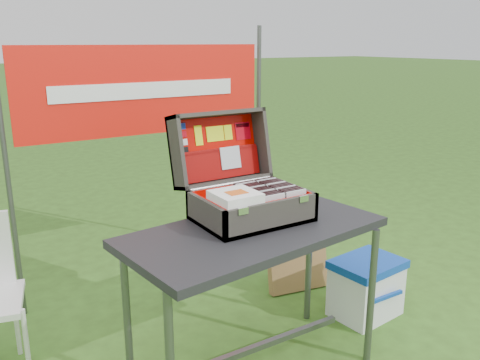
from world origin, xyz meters
TOP-DOWN VIEW (x-y plane):
  - table at (0.02, -0.09)m, footprint 1.28×0.75m
  - table_top at (0.02, -0.09)m, footprint 1.28×0.75m
  - table_leg_fr at (0.57, -0.33)m, footprint 0.04×0.04m
  - table_leg_bl at (-0.53, 0.15)m, footprint 0.04×0.04m
  - table_leg_br at (0.57, 0.15)m, footprint 0.04×0.04m
  - table_brace at (0.02, -0.09)m, footprint 1.06×0.03m
  - suitcase at (0.08, 0.07)m, footprint 0.52×0.53m
  - suitcase_base_bottom at (0.08, 0.01)m, footprint 0.52×0.37m
  - suitcase_base_wall_front at (0.08, -0.17)m, footprint 0.52×0.02m
  - suitcase_base_wall_back at (0.08, 0.18)m, footprint 0.52×0.02m
  - suitcase_base_wall_left at (-0.17, 0.01)m, footprint 0.02×0.37m
  - suitcase_base_wall_right at (0.32, 0.01)m, footprint 0.02×0.37m
  - suitcase_liner_floor at (0.08, 0.01)m, footprint 0.48×0.33m
  - suitcase_latch_left at (-0.09, -0.18)m, footprint 0.05×0.01m
  - suitcase_latch_right at (0.24, -0.18)m, footprint 0.05×0.01m
  - suitcase_hinge at (0.08, 0.19)m, footprint 0.47×0.02m
  - suitcase_lid_back at (0.08, 0.36)m, footprint 0.52×0.10m
  - suitcase_lid_rim_far at (0.08, 0.34)m, footprint 0.52×0.14m
  - suitcase_lid_rim_near at (0.08, 0.26)m, footprint 0.52×0.14m
  - suitcase_lid_rim_left at (-0.17, 0.30)m, footprint 0.02×0.22m
  - suitcase_lid_rim_right at (0.32, 0.30)m, footprint 0.02×0.22m
  - suitcase_lid_liner at (0.08, 0.35)m, footprint 0.47×0.08m
  - suitcase_liner_wall_front at (0.08, -0.15)m, footprint 0.48×0.01m
  - suitcase_liner_wall_back at (0.08, 0.17)m, footprint 0.48×0.01m
  - suitcase_liner_wall_left at (-0.16, 0.01)m, footprint 0.01×0.33m
  - suitcase_liner_wall_right at (0.31, 0.01)m, footprint 0.01×0.33m
  - suitcase_lid_pocket at (0.08, 0.31)m, footprint 0.46×0.06m
  - suitcase_pocket_edge at (0.08, 0.32)m, footprint 0.45×0.02m
  - suitcase_pocket_cd at (0.13, 0.30)m, footprint 0.12×0.04m
  - lid_sticker_cc_a at (-0.11, 0.37)m, footprint 0.05×0.01m
  - lid_sticker_cc_b at (-0.11, 0.36)m, footprint 0.05×0.01m
  - lid_sticker_cc_c at (-0.11, 0.35)m, footprint 0.05×0.01m
  - lid_sticker_cc_d at (-0.11, 0.34)m, footprint 0.05×0.01m
  - lid_card_neon_tall at (-0.02, 0.36)m, footprint 0.04×0.03m
  - lid_card_neon_main at (0.08, 0.36)m, footprint 0.10×0.02m
  - lid_card_neon_small at (0.15, 0.36)m, footprint 0.05×0.02m
  - lid_sticker_band at (0.25, 0.36)m, footprint 0.09×0.02m
  - lid_sticker_band_bar at (0.25, 0.36)m, footprint 0.08×0.01m
  - cd_left_0 at (0.11, -0.13)m, footprint 0.11×0.01m
  - cd_left_1 at (0.11, -0.11)m, footprint 0.11×0.01m
  - cd_left_2 at (0.11, -0.09)m, footprint 0.11×0.01m
  - cd_left_3 at (0.11, -0.07)m, footprint 0.11×0.01m
  - cd_left_4 at (0.11, -0.05)m, footprint 0.11×0.01m
  - cd_left_5 at (0.11, -0.03)m, footprint 0.11×0.01m
  - cd_left_6 at (0.11, -0.01)m, footprint 0.11×0.01m
  - cd_left_7 at (0.11, 0.01)m, footprint 0.11×0.01m
  - cd_left_8 at (0.11, 0.03)m, footprint 0.11×0.01m
  - cd_left_9 at (0.11, 0.05)m, footprint 0.11×0.01m
  - cd_left_10 at (0.11, 0.07)m, footprint 0.11×0.01m
  - cd_left_11 at (0.11, 0.09)m, footprint 0.11×0.01m
  - cd_left_12 at (0.11, 0.11)m, footprint 0.11×0.01m
  - cd_left_13 at (0.11, 0.13)m, footprint 0.11×0.01m
  - cd_right_0 at (0.23, -0.13)m, footprint 0.11×0.01m
  - cd_right_1 at (0.23, -0.11)m, footprint 0.11×0.01m
  - cd_right_2 at (0.23, -0.09)m, footprint 0.11×0.01m
  - cd_right_3 at (0.23, -0.07)m, footprint 0.11×0.01m
  - cd_right_4 at (0.23, -0.05)m, footprint 0.11×0.01m
  - cd_right_5 at (0.23, -0.03)m, footprint 0.11×0.01m
  - cd_right_6 at (0.23, -0.01)m, footprint 0.11×0.01m
  - cd_right_7 at (0.23, 0.01)m, footprint 0.11×0.01m
  - cd_right_8 at (0.23, 0.03)m, footprint 0.11×0.01m
  - cd_right_9 at (0.23, 0.05)m, footprint 0.11×0.01m
  - cd_right_10 at (0.23, 0.07)m, footprint 0.11×0.01m
  - cd_right_11 at (0.23, 0.09)m, footprint 0.11×0.01m
  - cd_right_12 at (0.23, 0.11)m, footprint 0.11×0.01m
  - cd_right_13 at (0.23, 0.13)m, footprint 0.11×0.01m
  - songbook_0 at (-0.06, -0.06)m, footprint 0.19×0.19m
  - songbook_1 at (-0.06, -0.06)m, footprint 0.19×0.19m
  - songbook_2 at (-0.06, -0.06)m, footprint 0.19×0.19m
  - songbook_3 at (-0.06, -0.06)m, footprint 0.19×0.19m
  - songbook_4 at (-0.06, -0.06)m, footprint 0.19×0.19m
  - songbook_5 at (-0.06, -0.06)m, footprint 0.19×0.19m
  - songbook_6 at (-0.06, -0.06)m, footprint 0.19×0.19m
  - songbook_7 at (-0.06, -0.06)m, footprint 0.19×0.19m
  - songbook_graphic at (-0.06, -0.07)m, footprint 0.09×0.07m
  - cooler at (0.89, 0.00)m, footprint 0.43×0.34m
  - cooler_body at (0.89, 0.00)m, footprint 0.41×0.32m
  - cooler_lid at (0.89, 0.00)m, footprint 0.43×0.34m
  - cooler_handle at (0.89, -0.16)m, footprint 0.24×0.02m
  - chair_leg_fr at (-0.94, 0.37)m, footprint 0.02×0.02m
  - chair_leg_br at (-0.94, 0.68)m, footprint 0.02×0.02m
  - chair_upright_right at (-0.94, 0.69)m, footprint 0.02×0.02m
  - cardboard_box at (0.75, 0.49)m, footprint 0.43×0.21m
  - banner_post_left at (-0.85, 1.10)m, footprint 0.03×0.03m
  - banner_post_right at (0.85, 1.10)m, footprint 0.03×0.03m
  - banner at (0.00, 1.09)m, footprint 1.60×0.02m
  - banner_text at (0.00, 1.08)m, footprint 1.20×0.00m

SIDE VIEW (x-z plane):
  - table_brace at x=0.02m, z-range 0.10..0.14m
  - cooler_body at x=0.89m, z-range 0.00..0.30m
  - cooler at x=0.89m, z-range 0.00..0.35m
  - cooler_handle at x=0.89m, z-range 0.18..0.20m
  - chair_leg_fr at x=-0.94m, z-range 0.00..0.41m
  - chair_leg_br at x=-0.94m, z-range 0.00..0.41m
  - cardboard_box at x=0.75m, z-range 0.00..0.43m
  - cooler_lid at x=0.89m, z-range 0.30..0.35m
  - table_leg_fr at x=0.57m, z-range 0.00..0.72m
  - table_leg_bl at x=-0.53m, z-range 0.00..0.72m
  - table_leg_br at x=0.57m, z-range 0.00..0.72m
  - table at x=0.02m, z-range 0.00..0.76m
  - chair_upright_right at x=-0.94m, z-range 0.41..0.79m
  - table_top at x=0.02m, z-range 0.72..0.76m
  - suitcase_base_bottom at x=0.08m, z-range 0.76..0.78m
  - suitcase_liner_floor at x=0.08m, z-range 0.78..0.79m
  - suitcase_base_wall_front at x=0.08m, z-range 0.76..0.90m
  - suitcase_base_wall_back at x=0.08m, z-range 0.76..0.90m
  - suitcase_base_wall_left at x=-0.17m, z-range 0.76..0.90m
  - suitcase_base_wall_right at x=0.32m, z-range 0.76..0.90m
  - suitcase_liner_wall_front at x=0.08m, z-range 0.78..0.90m
  - suitcase_liner_wall_back at x=0.08m, z-range 0.78..0.90m
  - suitcase_liner_wall_left at x=-0.16m, z-range 0.78..0.90m
  - suitcase_liner_wall_right at x=0.31m, z-range 0.78..0.90m
  - banner_post_left at x=-0.85m, z-range 0.00..1.70m
  - banner_post_right at x=0.85m, z-range 0.00..1.70m
  - cd_left_0 at x=0.11m, z-range 0.79..0.92m
  - cd_left_1 at x=0.11m, z-range 0.79..0.92m
  - cd_left_2 at x=0.11m, z-range 0.79..0.92m
  - cd_left_3 at x=0.11m, z-range 0.79..0.92m
  - cd_left_4 at x=0.11m, z-range 0.79..0.92m
  - cd_left_5 at x=0.11m, z-range 0.79..0.92m
  - cd_left_6 at x=0.11m, z-range 0.79..0.92m
  - cd_left_7 at x=0.11m, z-range 0.79..0.92m
  - cd_left_8 at x=0.11m, z-range 0.79..0.92m
  - cd_left_9 at x=0.11m, z-range 0.79..0.92m
  - cd_left_10 at x=0.11m, z-range 0.79..0.92m
  - cd_left_11 at x=0.11m, z-range 0.79..0.92m
  - cd_left_12 at x=0.11m, z-range 0.79..0.92m
  - cd_left_13 at x=0.11m, z-range 0.79..0.92m
  - cd_right_0 at x=0.23m, z-range 0.79..0.92m
  - cd_right_1 at x=0.23m, z-range 0.79..0.92m
  - cd_right_2 at x=0.23m, z-range 0.79..0.92m
  - cd_right_3 at x=0.23m, z-range 0.79..0.92m
  - cd_right_4 at x=0.23m, z-range 0.79..0.92m
  - cd_right_5 at x=0.23m, z-range 0.79..0.92m
  - cd_right_6 at x=0.23m, z-range 0.79..0.92m
  - cd_right_7 at x=0.23m, z-range 0.79..0.92m
  - cd_right_8 at x=0.23m, z-range 0.79..0.92m
  - cd_right_9 at x=0.23m, z-range 0.79..0.92m
  - cd_right_10 at x=0.23m, z-range 0.79..0.92m
  - cd_right_11 at x=0.23m, z-range 0.79..0.92m
  - cd_right_12 at x=0.23m, z-range 0.79..0.92m
  - cd_right_13 at x=0.23m, z-range 0.79..0.92m
  - suitcase_latch_left at x=-0.09m, z-range 0.87..0.90m
  - suitcase_latch_right at x=0.24m, z-range 0.87..0.90m
  - suitcase_lid_rim_near at x=0.08m, z-range 0.87..0.92m
  - suitcase_hinge at x=0.08m, z-range 0.89..0.91m
  - songbook_0 at x=-0.06m, z-range 0.90..0.90m
  - songbook_1 at x=-0.06m, z-range 0.90..0.91m
  - songbook_2 at x=-0.06m, z-range 0.91..0.91m
  - songbook_3 at x=-0.06m, z-range 0.91..0.92m
  - songbook_4 at x=-0.06m, z-range 0.92..0.92m
  - songbook_5 at x=-0.06m, z-range 0.92..0.93m
  - songbook_6 at x=-0.06m, z-range 0.93..0.93m
  - songbook_7 at x=-0.06m, z-range 0.93..0.94m
  - songbook_graphic at x=-0.06m, z-range 0.94..0.94m
  - suitcase_lid_pocket at x=0.08m, z-range 0.90..1.05m
  - suitcase at x=0.08m, z-range 0.76..1.24m
  - suitcase_pocket_cd at x=0.13m, z-range 0.95..1.06m
  - suitcase_pocket_edge at x=0.08m, z-range 1.04..1.06m
  - suitcase_lid_back at x=0.08m, z-range 0.87..1.23m
  - suitcase_lid_liner at x=0.08m, z-range 0.89..1.21m
  - suitcase_lid_rim_left at x=-0.17m, z-range 0.87..1.26m
  - suitcase_lid_rim_right at x=0.32m, z-range 0.87..1.26m
  - lid_sticker_cc_d at x=-0.11m, z-range 1.05..1.08m
  - lid_sticker_cc_c at x=-0.11m, z-range 1.09..1.12m
  - lid_card_neon_tall at x=-0.02m, z-range 1.08..1.18m
  - lid_card_neon_main at x=0.08m, z-range 1.09..1.17m
  - lid_card_neon_small at x=0.15m, z-range 1.09..1.17m
  - lid_sticker_band at x=0.25m, z-range 1.08..1.17m
  - lid_sticker_cc_b at x=-0.11m, z-range 1.13..1.16m
  - lid_sticker_band_bar at x=0.25m, z-range 1.15..1.17m
  - lid_sticker_cc_a at x=-0.11m, z-range 1.17..1.20m
  - suitcase_lid_rim_far at x=0.08m, z-range 1.21..1.26m
  - banner at x=0.00m, z-range 1.02..1.58m
  - banner_text at x=0.00m, z-range 1.25..1.35m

